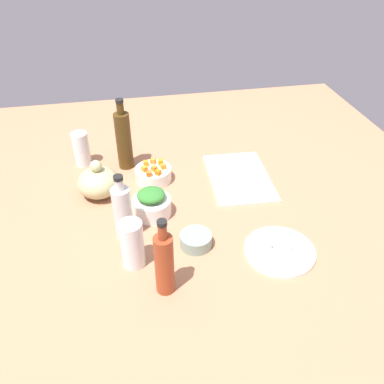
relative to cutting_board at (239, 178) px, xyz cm
name	(u,v)px	position (x,y,z in cm)	size (l,w,h in cm)	color
tabletop	(192,207)	(-11.71, 20.27, -2.00)	(190.00, 190.00, 3.00)	#AC7352
cutting_board	(239,178)	(0.00, 0.00, 0.00)	(33.21, 21.90, 1.00)	silver
plate_tofu	(280,251)	(-39.89, -0.75, 0.10)	(21.02, 21.02, 1.20)	white
bowl_greens	(152,207)	(-14.43, 34.27, 2.46)	(12.78, 12.78, 5.91)	white
bowl_carrots	(153,174)	(5.28, 31.58, 2.01)	(13.42, 13.42, 5.01)	white
bowl_small_side	(196,240)	(-32.06, 23.04, 1.54)	(9.70, 9.70, 4.08)	gray
teapot	(98,182)	(0.01, 51.23, 4.78)	(16.39, 14.65, 13.85)	tan
bottle_0	(123,212)	(-23.51, 43.72, 8.90)	(5.63, 5.63, 22.30)	silver
bottle_1	(124,139)	(16.82, 40.92, 11.36)	(5.82, 5.82, 27.92)	#463011
bottle_2	(164,263)	(-47.07, 34.34, 9.43)	(5.04, 5.04, 23.92)	#963B1E
drinking_glass_0	(132,244)	(-35.95, 41.89, 6.95)	(6.61, 6.61, 14.91)	white
drinking_glass_1	(81,149)	(22.02, 57.44, 6.17)	(6.30, 6.30, 13.34)	white
carrot_cube_0	(161,162)	(7.76, 28.39, 5.41)	(1.80, 1.80, 1.80)	orange
carrot_cube_1	(163,166)	(4.64, 27.81, 5.41)	(1.80, 1.80, 1.80)	orange
carrot_cube_2	(153,161)	(9.05, 31.08, 5.41)	(1.80, 1.80, 1.80)	orange
carrot_cube_3	(145,169)	(4.28, 34.71, 5.41)	(1.80, 1.80, 1.80)	orange
carrot_cube_4	(149,174)	(0.79, 33.49, 5.41)	(1.80, 1.80, 1.80)	orange
carrot_cube_5	(146,163)	(8.03, 33.87, 5.41)	(1.80, 1.80, 1.80)	orange
carrot_cube_6	(154,169)	(3.82, 31.18, 5.41)	(1.80, 1.80, 1.80)	orange
carrot_cube_7	(158,172)	(1.07, 30.19, 5.41)	(1.80, 1.80, 1.80)	orange
chopped_greens_mound	(151,195)	(-14.43, 34.27, 7.20)	(9.30, 8.82, 3.58)	#31772D
tofu_cube_0	(268,246)	(-38.92, 2.72, 1.80)	(2.20, 2.20, 2.20)	#F4E7CB
tofu_cube_1	(289,248)	(-40.69, -3.02, 1.80)	(2.20, 2.20, 2.20)	white
tofu_cube_2	(288,257)	(-44.22, -1.46, 1.80)	(2.20, 2.20, 2.20)	white
tofu_cube_3	(274,255)	(-42.63, 2.15, 1.80)	(2.20, 2.20, 2.20)	#EEE8CB
tofu_cube_4	(281,237)	(-35.70, -2.66, 1.80)	(2.20, 2.20, 2.20)	white
dumpling_0	(239,185)	(-6.87, 2.20, 1.62)	(5.90, 5.55, 2.24)	beige
dumpling_1	(253,179)	(-4.37, -3.91, 1.71)	(5.49, 5.34, 2.42)	beige
dumpling_2	(246,158)	(10.41, -5.71, 1.68)	(5.60, 4.99, 2.37)	beige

